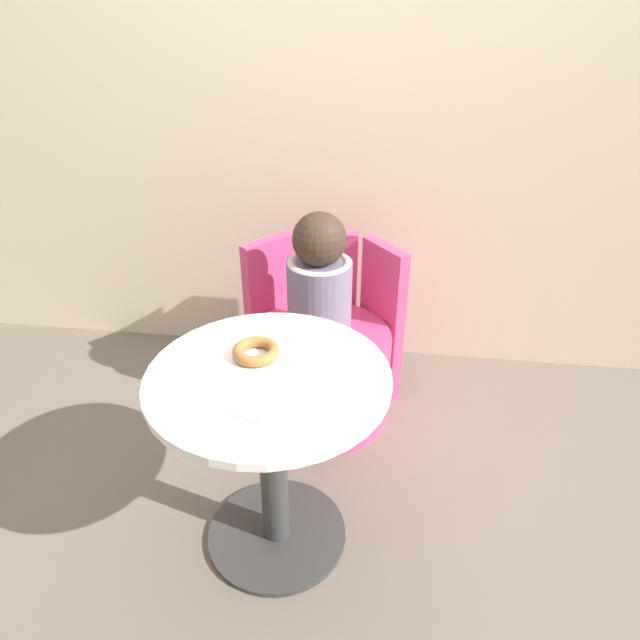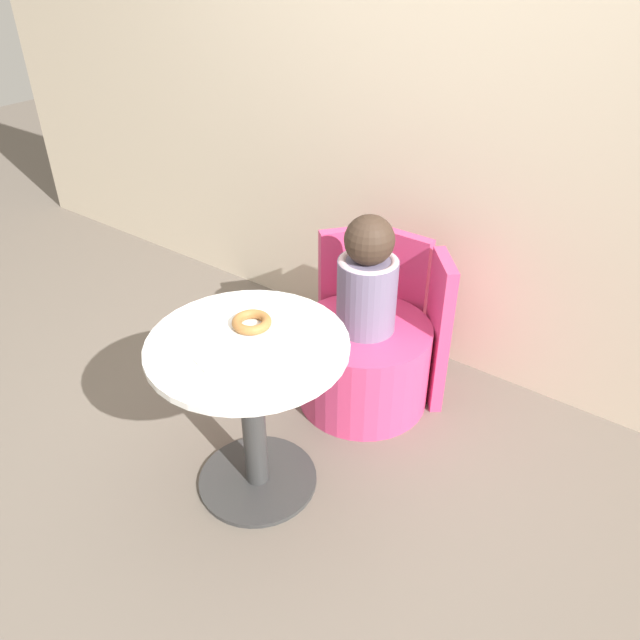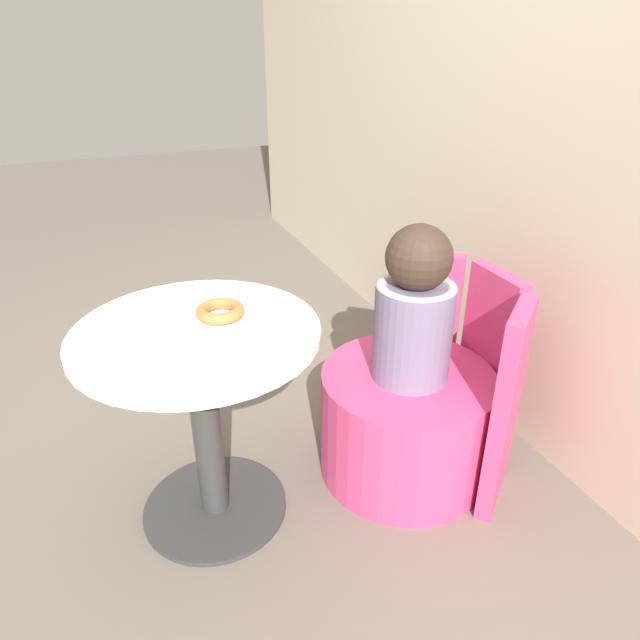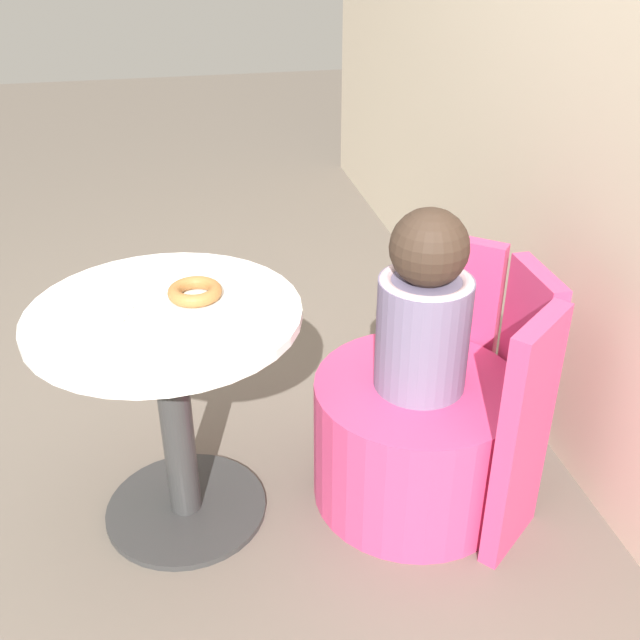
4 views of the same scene
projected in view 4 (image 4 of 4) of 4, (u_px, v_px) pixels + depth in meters
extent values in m
plane|color=#665B51|center=(204.00, 530.00, 2.06)|extent=(12.00, 12.00, 0.00)
cylinder|color=#333333|center=(186.00, 508.00, 2.12)|extent=(0.45, 0.45, 0.02)
cylinder|color=#333333|center=(176.00, 419.00, 1.97)|extent=(0.09, 0.09, 0.61)
cylinder|color=white|center=(163.00, 315.00, 1.81)|extent=(0.67, 0.67, 0.02)
cylinder|color=#D13D70|center=(414.00, 439.00, 2.10)|extent=(0.56, 0.56, 0.38)
cube|color=#D13D70|center=(522.00, 382.00, 2.08)|extent=(0.24, 0.05, 0.68)
cube|color=#D13D70|center=(523.00, 439.00, 1.86)|extent=(0.19, 0.22, 0.68)
cube|color=#D13D70|center=(455.00, 343.00, 2.26)|extent=(0.19, 0.22, 0.68)
cylinder|color=slate|center=(422.00, 334.00, 1.93)|extent=(0.24, 0.24, 0.31)
torus|color=beige|center=(426.00, 284.00, 1.86)|extent=(0.24, 0.24, 0.04)
sphere|color=#38281E|center=(429.00, 248.00, 1.81)|extent=(0.20, 0.20, 0.20)
torus|color=#9E6633|center=(194.00, 292.00, 1.85)|extent=(0.14, 0.14, 0.03)
cube|color=silver|center=(104.00, 315.00, 1.78)|extent=(0.14, 0.14, 0.01)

